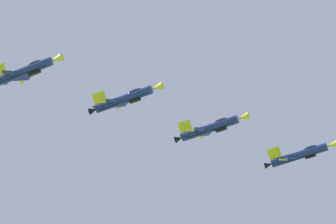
# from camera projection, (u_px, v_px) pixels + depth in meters

# --- Properties ---
(fighter_jet_left_wing) EXTENTS (14.28, 10.29, 7.20)m
(fighter_jet_left_wing) POSITION_uv_depth(u_px,v_px,m) (300.00, 155.00, 143.35)
(fighter_jet_left_wing) COLOR navy
(fighter_jet_right_wing) EXTENTS (14.28, 10.54, 6.53)m
(fighter_jet_right_wing) POSITION_uv_depth(u_px,v_px,m) (211.00, 128.00, 137.68)
(fighter_jet_right_wing) COLOR navy
(fighter_jet_left_outer) EXTENTS (14.28, 10.36, 7.01)m
(fighter_jet_left_outer) POSITION_uv_depth(u_px,v_px,m) (125.00, 99.00, 134.11)
(fighter_jet_left_outer) COLOR navy
(fighter_jet_right_outer) EXTENTS (14.28, 10.37, 6.99)m
(fighter_jet_right_outer) POSITION_uv_depth(u_px,v_px,m) (25.00, 71.00, 129.50)
(fighter_jet_right_outer) COLOR navy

